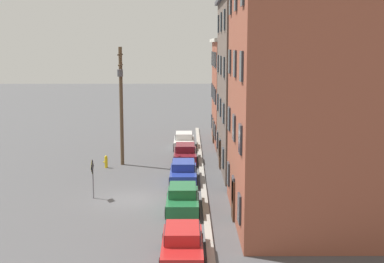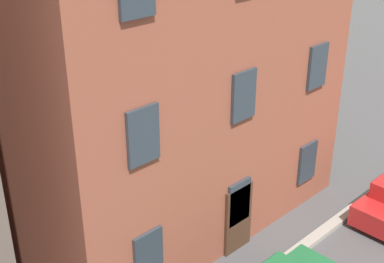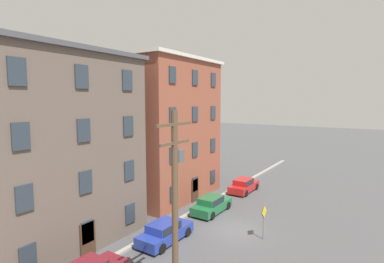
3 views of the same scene
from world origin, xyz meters
name	(u,v)px [view 3 (image 3 of 3)]	position (x,y,z in m)	size (l,w,h in m)	color
ground_plane	(234,229)	(0.00, 0.00, 0.00)	(200.00, 200.00, 0.00)	#4C4C4F
kerb_strip	(185,216)	(0.00, 4.50, 0.08)	(56.00, 0.36, 0.16)	#9E998E
apartment_midblock	(33,146)	(-8.64, 11.73, 6.52)	(11.57, 11.98, 13.02)	#66564C
apartment_far	(148,127)	(3.76, 11.85, 6.95)	(10.98, 12.21, 13.88)	brown
car_blue	(165,231)	(-4.45, 3.15, 0.75)	(4.40, 1.92, 1.43)	#233899
car_green	(211,204)	(2.11, 3.17, 0.75)	(4.40, 1.92, 1.43)	#1E6638
car_red	(244,185)	(9.23, 3.23, 0.75)	(4.40, 1.92, 1.43)	#B21E1E
caution_sign	(264,216)	(-0.35, -2.44, 1.66)	(0.98, 0.08, 2.49)	slate
utility_pole	(176,204)	(-9.83, -1.77, 5.23)	(2.40, 0.44, 9.32)	brown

